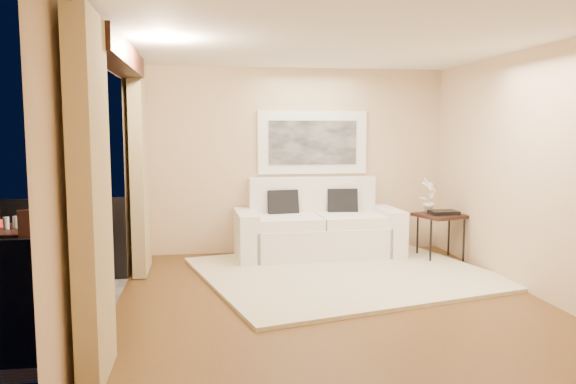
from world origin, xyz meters
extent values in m
plane|color=brown|center=(0.00, 0.00, 0.00)|extent=(5.00, 5.00, 0.00)
plane|color=white|center=(0.00, 0.00, 2.70)|extent=(5.00, 5.00, 0.00)
plane|color=#CEB18A|center=(0.00, 2.50, 1.35)|extent=(4.50, 0.00, 4.50)
plane|color=#CEB18A|center=(0.00, -2.50, 1.35)|extent=(4.50, 0.00, 4.50)
plane|color=#CEB18A|center=(2.25, 0.00, 1.35)|extent=(0.00, 5.00, 5.00)
plane|color=#CEB18A|center=(-2.25, 1.85, 1.35)|extent=(0.00, 2.70, 2.70)
plane|color=#CEB18A|center=(-2.25, -1.85, 1.35)|extent=(0.00, 2.70, 2.70)
plane|color=#CEB18A|center=(-2.25, 0.00, 2.55)|extent=(0.00, 2.40, 2.40)
cube|color=black|center=(-2.13, 0.00, 2.52)|extent=(0.28, 2.40, 0.22)
cube|color=#605B56|center=(-3.15, 0.00, -0.06)|extent=(1.80, 2.60, 0.12)
cube|color=black|center=(-3.15, 1.27, 0.50)|extent=(1.80, 0.06, 1.00)
cube|color=tan|center=(-2.11, 1.55, 1.32)|extent=(0.16, 0.75, 2.62)
cube|color=tan|center=(-2.11, -1.55, 1.32)|extent=(0.16, 0.75, 2.62)
cylinder|color=#4C473F|center=(-2.11, 0.00, 2.63)|extent=(0.04, 4.80, 0.04)
cube|color=white|center=(0.27, 2.47, 1.62)|extent=(1.62, 0.05, 0.92)
cube|color=black|center=(0.27, 2.44, 1.62)|extent=(1.30, 0.02, 0.64)
cube|color=beige|center=(0.41, 1.04, 0.02)|extent=(4.03, 3.71, 0.04)
cube|color=white|center=(0.27, 2.02, 0.23)|extent=(1.91, 1.06, 0.46)
cube|color=white|center=(0.26, 2.41, 0.66)|extent=(1.88, 0.31, 0.90)
cube|color=white|center=(-0.75, 1.98, 0.34)|extent=(0.30, 1.00, 0.68)
cube|color=white|center=(1.30, 2.06, 0.34)|extent=(0.30, 1.00, 0.68)
cube|color=white|center=(-0.18, 1.97, 0.54)|extent=(0.91, 0.91, 0.15)
cube|color=white|center=(0.73, 2.00, 0.54)|extent=(0.91, 0.91, 0.15)
cube|color=black|center=(-0.20, 2.22, 0.73)|extent=(0.46, 0.26, 0.45)
cube|color=black|center=(0.68, 2.26, 0.73)|extent=(0.46, 0.24, 0.45)
cube|color=black|center=(1.93, 1.63, 0.62)|extent=(0.75, 0.75, 0.04)
cylinder|color=black|center=(1.69, 1.40, 0.30)|extent=(0.03, 0.03, 0.60)
cylinder|color=black|center=(2.17, 1.40, 0.30)|extent=(0.03, 0.03, 0.60)
cylinder|color=black|center=(1.69, 1.87, 0.30)|extent=(0.03, 0.03, 0.60)
cylinder|color=black|center=(2.17, 1.87, 0.30)|extent=(0.03, 0.03, 0.60)
cube|color=black|center=(1.96, 1.61, 0.67)|extent=(0.39, 0.29, 0.05)
imported|color=white|center=(1.79, 1.74, 0.89)|extent=(0.31, 0.29, 0.49)
cylinder|color=black|center=(-3.05, -0.10, 0.39)|extent=(0.04, 0.04, 0.78)
cylinder|color=black|center=(-3.05, 0.47, 0.39)|extent=(0.04, 0.04, 0.78)
cube|color=black|center=(-2.88, 0.04, 0.50)|extent=(0.59, 0.59, 0.06)
cube|color=black|center=(-2.81, -0.15, 0.77)|extent=(0.46, 0.20, 0.61)
cylinder|color=black|center=(-2.76, 0.28, 0.24)|extent=(0.03, 0.03, 0.47)
cylinder|color=black|center=(-3.12, 0.16, 0.24)|extent=(0.03, 0.03, 0.47)
cylinder|color=black|center=(-2.64, -0.07, 0.24)|extent=(0.03, 0.03, 0.47)
cylinder|color=black|center=(-3.00, -0.19, 0.24)|extent=(0.03, 0.03, 0.47)
cube|color=black|center=(-2.68, -0.65, 0.40)|extent=(0.47, 0.47, 0.04)
cube|color=black|center=(-2.63, -0.49, 0.62)|extent=(0.37, 0.16, 0.49)
cylinder|color=black|center=(-2.87, -0.74, 0.19)|extent=(0.03, 0.03, 0.38)
cylinder|color=black|center=(-2.59, -0.84, 0.19)|extent=(0.03, 0.03, 0.38)
cylinder|color=black|center=(-2.78, -0.46, 0.19)|extent=(0.03, 0.03, 0.38)
cylinder|color=black|center=(-2.49, -0.55, 0.19)|extent=(0.03, 0.03, 0.38)
cylinder|color=red|center=(-3.33, 0.29, 0.87)|extent=(0.06, 0.06, 0.07)
cylinder|color=silver|center=(-3.25, 0.15, 0.90)|extent=(0.06, 0.06, 0.12)
cylinder|color=silver|center=(-3.18, 0.20, 0.90)|extent=(0.06, 0.06, 0.12)
camera|label=1|loc=(-1.32, -5.66, 1.83)|focal=35.00mm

